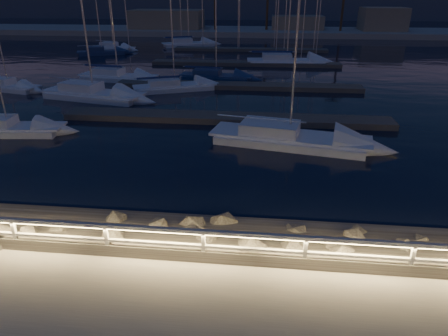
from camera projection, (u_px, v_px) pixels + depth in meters
The scene contains 17 objects.
ground at pixel (172, 258), 12.24m from camera, with size 400.00×400.00×0.00m, color #A8A297.
harbor_water at pixel (241, 80), 40.96m from camera, with size 400.00×440.00×0.60m.
guard_rail at pixel (168, 236), 11.93m from camera, with size 44.11×0.12×1.06m.
riprap at pixel (200, 245), 13.00m from camera, with size 39.26×2.89×1.33m.
floating_docks at pixel (242, 72), 41.90m from camera, with size 22.00×36.00×0.40m.
far_shore at pixel (256, 30), 79.33m from camera, with size 160.00×14.00×5.20m.
sailboat_a at pixel (7, 85), 35.19m from camera, with size 6.33×3.20×10.45m.
sailboat_b at pixel (6, 127), 24.51m from camera, with size 6.82×2.65×11.34m.
sailboat_c at pixel (172, 86), 35.05m from camera, with size 7.37×4.66×12.19m.
sailboat_d at pixel (285, 136), 22.86m from camera, with size 9.30×4.31×15.18m.
sailboat_f at pixel (91, 93), 32.35m from camera, with size 8.88×4.29×14.60m.
sailboat_g at pixel (214, 76), 39.21m from camera, with size 7.25×2.94×11.96m.
sailboat_i at pixel (101, 52), 54.40m from camera, with size 6.64×4.04×11.04m.
sailboat_j at pixel (116, 76), 38.92m from camera, with size 7.90×3.34×13.06m.
sailboat_k at pixel (285, 61), 47.06m from camera, with size 9.48×3.48×15.76m.
sailboat_m at pixel (113, 47), 58.61m from camera, with size 6.75×3.65×11.15m.
sailboat_n at pixel (187, 43), 62.51m from camera, with size 8.41×5.49×14.02m.
Camera 1 is at (2.69, -9.82, 7.51)m, focal length 32.00 mm.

